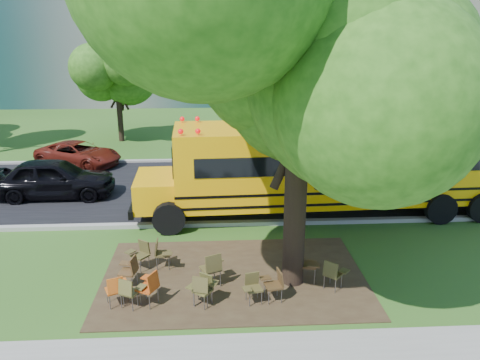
{
  "coord_description": "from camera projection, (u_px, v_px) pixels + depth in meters",
  "views": [
    {
      "loc": [
        0.54,
        -11.67,
        6.38
      ],
      "look_at": [
        1.41,
        3.97,
        1.31
      ],
      "focal_mm": 35.0,
      "sensor_mm": 36.0,
      "label": 1
    }
  ],
  "objects": [
    {
      "name": "black_car",
      "position": [
        54.0,
        178.0,
        18.36
      ],
      "size": [
        4.66,
        1.93,
        1.58
      ],
      "primitive_type": "imported",
      "rotation": [
        0.0,
        0.0,
        1.59
      ],
      "color": "black",
      "rests_on": "ground"
    },
    {
      "name": "kerb_near",
      "position": [
        200.0,
        224.0,
        15.85
      ],
      "size": [
        80.0,
        0.25,
        0.14
      ],
      "primitive_type": "cube",
      "color": "gray",
      "rests_on": "ground"
    },
    {
      "name": "chair_5",
      "position": [
        252.0,
        285.0,
        11.3
      ],
      "size": [
        0.52,
        0.55,
        0.77
      ],
      "rotation": [
        0.0,
        0.0,
        3.37
      ],
      "color": "#4E4521",
      "rests_on": "ground"
    },
    {
      "name": "school_bus",
      "position": [
        339.0,
        163.0,
        16.51
      ],
      "size": [
        13.24,
        3.46,
        3.21
      ],
      "rotation": [
        0.0,
        0.0,
        0.04
      ],
      "color": "#F3A607",
      "rests_on": "ground"
    },
    {
      "name": "bg_tree_3",
      "position": [
        351.0,
        55.0,
        25.2
      ],
      "size": [
        5.6,
        5.6,
        7.84
      ],
      "color": "black",
      "rests_on": "ground"
    },
    {
      "name": "chair_11",
      "position": [
        212.0,
        266.0,
        11.97
      ],
      "size": [
        0.66,
        0.77,
        0.97
      ],
      "rotation": [
        0.0,
        0.0,
        0.44
      ],
      "color": "#4D4421",
      "rests_on": "ground"
    },
    {
      "name": "chair_0",
      "position": [
        116.0,
        288.0,
        11.13
      ],
      "size": [
        0.56,
        0.65,
        0.82
      ],
      "rotation": [
        0.0,
        0.0,
        0.41
      ],
      "color": "#CB5715",
      "rests_on": "ground"
    },
    {
      "name": "chair_3",
      "position": [
        203.0,
        287.0,
        11.19
      ],
      "size": [
        0.69,
        0.54,
        0.8
      ],
      "rotation": [
        0.0,
        0.0,
        2.52
      ],
      "color": "#4E4B22",
      "rests_on": "ground"
    },
    {
      "name": "asphalt_road",
      "position": [
        203.0,
        188.0,
        19.67
      ],
      "size": [
        80.0,
        8.0,
        0.04
      ],
      "primitive_type": "cube",
      "color": "black",
      "rests_on": "ground"
    },
    {
      "name": "chair_4",
      "position": [
        203.0,
        287.0,
        11.14
      ],
      "size": [
        0.65,
        0.51,
        0.84
      ],
      "rotation": [
        0.0,
        0.0,
        -0.28
      ],
      "color": "#4C4420",
      "rests_on": "ground"
    },
    {
      "name": "ground",
      "position": [
        197.0,
        269.0,
        13.02
      ],
      "size": [
        160.0,
        160.0,
        0.0
      ],
      "primitive_type": "plane",
      "color": "#254916",
      "rests_on": "ground"
    },
    {
      "name": "chair_8",
      "position": [
        130.0,
        269.0,
        11.93
      ],
      "size": [
        0.52,
        0.65,
        0.88
      ],
      "rotation": [
        0.0,
        0.0,
        1.37
      ],
      "color": "#50361C",
      "rests_on": "ground"
    },
    {
      "name": "bg_tree_2",
      "position": [
        116.0,
        69.0,
        26.66
      ],
      "size": [
        4.8,
        4.8,
        6.62
      ],
      "color": "black",
      "rests_on": "ground"
    },
    {
      "name": "chair_2",
      "position": [
        149.0,
        285.0,
        11.17
      ],
      "size": [
        0.59,
        0.75,
        0.9
      ],
      "rotation": [
        0.0,
        0.0,
        1.08
      ],
      "color": "#B84713",
      "rests_on": "ground"
    },
    {
      "name": "bg_car_red",
      "position": [
        79.0,
        154.0,
        22.75
      ],
      "size": [
        4.63,
        3.46,
        1.17
      ],
      "primitive_type": "imported",
      "rotation": [
        0.0,
        0.0,
        1.16
      ],
      "color": "#55160E",
      "rests_on": "ground"
    },
    {
      "name": "chair_6",
      "position": [
        275.0,
        282.0,
        11.37
      ],
      "size": [
        0.58,
        0.56,
        0.83
      ],
      "rotation": [
        0.0,
        0.0,
        1.76
      ],
      "color": "#442F18",
      "rests_on": "ground"
    },
    {
      "name": "chair_12",
      "position": [
        306.0,
        261.0,
        12.22
      ],
      "size": [
        0.56,
        0.72,
        0.96
      ],
      "rotation": [
        0.0,
        0.0,
        4.47
      ],
      "color": "#4A311A",
      "rests_on": "ground"
    },
    {
      "name": "main_tree",
      "position": [
        301.0,
        56.0,
        10.58
      ],
      "size": [
        7.2,
        7.2,
        9.41
      ],
      "color": "black",
      "rests_on": "ground"
    },
    {
      "name": "kerb_far",
      "position": [
        204.0,
        160.0,
        23.55
      ],
      "size": [
        80.0,
        0.25,
        0.14
      ],
      "primitive_type": "cube",
      "color": "gray",
      "rests_on": "ground"
    },
    {
      "name": "chair_9",
      "position": [
        141.0,
        252.0,
        12.89
      ],
      "size": [
        0.71,
        0.56,
        0.83
      ],
      "rotation": [
        0.0,
        0.0,
        2.49
      ],
      "color": "#46401E",
      "rests_on": "ground"
    },
    {
      "name": "chair_10",
      "position": [
        161.0,
        251.0,
        12.91
      ],
      "size": [
        0.49,
        0.54,
        0.85
      ],
      "rotation": [
        0.0,
        0.0,
        -1.57
      ],
      "color": "#443A1D",
      "rests_on": "ground"
    },
    {
      "name": "dirt_patch",
      "position": [
        234.0,
        277.0,
        12.6
      ],
      "size": [
        7.0,
        4.5,
        0.03
      ],
      "primitive_type": "cube",
      "color": "#382819",
      "rests_on": "ground"
    },
    {
      "name": "chair_7",
      "position": [
        333.0,
        272.0,
        11.83
      ],
      "size": [
        0.71,
        0.56,
        0.83
      ],
      "rotation": [
        0.0,
        0.0,
        -0.73
      ],
      "color": "#44401D",
      "rests_on": "ground"
    },
    {
      "name": "chair_1",
      "position": [
        130.0,
        290.0,
        11.03
      ],
      "size": [
        0.67,
        0.53,
        0.82
      ],
      "rotation": [
        0.0,
        0.0,
        -0.46
      ],
      "color": "brown",
      "rests_on": "ground"
    }
  ]
}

